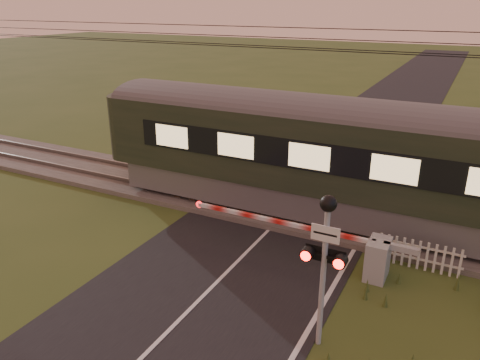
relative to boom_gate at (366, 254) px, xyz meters
The scene contains 7 objects.
ground 4.98m from the boom_gate, 132.24° to the right, with size 160.00×160.00×0.00m, color #374A1C.
road 5.14m from the boom_gate, 130.34° to the right, with size 6.00×140.00×0.03m.
track_bed 4.40m from the boom_gate, 139.42° to the left, with size 140.00×3.40×0.39m.
overhead_wires 6.73m from the boom_gate, 139.42° to the left, with size 120.00×0.62×0.62m.
boom_gate is the anchor object (origin of this frame).
crossing_signal 3.62m from the boom_gate, 94.50° to the right, with size 0.87×0.36×3.43m.
picket_fence 1.55m from the boom_gate, 37.95° to the left, with size 2.27×0.07×0.84m.
Camera 1 is at (5.27, -7.48, 6.85)m, focal length 35.00 mm.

